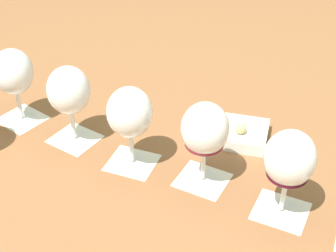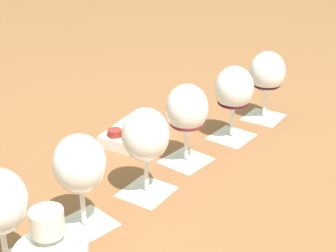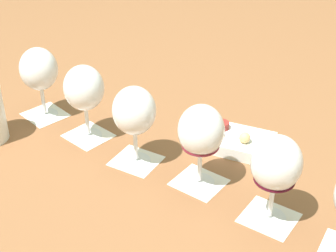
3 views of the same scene
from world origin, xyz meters
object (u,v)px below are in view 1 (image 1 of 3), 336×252
at_px(wine_glass_4, 289,161).
at_px(snack_dish, 232,132).
at_px(wine_glass_2, 130,116).
at_px(wine_glass_0, 13,75).
at_px(wine_glass_3, 205,132).
at_px(wine_glass_1, 69,93).

relative_size(wine_glass_4, snack_dish, 0.98).
xyz_separation_m(wine_glass_2, wine_glass_4, (0.25, 0.20, 0.00)).
xyz_separation_m(wine_glass_0, wine_glass_4, (0.51, 0.37, 0.00)).
height_order(wine_glass_2, wine_glass_4, same).
distance_m(wine_glass_0, wine_glass_3, 0.46).
relative_size(wine_glass_1, wine_glass_2, 1.00).
relative_size(wine_glass_2, wine_glass_4, 1.00).
xyz_separation_m(wine_glass_0, snack_dish, (0.27, 0.41, -0.10)).
distance_m(wine_glass_1, snack_dish, 0.36).
xyz_separation_m(wine_glass_1, wine_glass_2, (0.13, 0.08, -0.00)).
bearing_deg(snack_dish, wine_glass_1, -114.05).
height_order(wine_glass_4, snack_dish, wine_glass_4).
height_order(wine_glass_2, snack_dish, wine_glass_2).
relative_size(wine_glass_2, snack_dish, 0.98).
relative_size(wine_glass_0, wine_glass_3, 1.00).
bearing_deg(wine_glass_4, wine_glass_2, -141.48).
distance_m(wine_glass_0, wine_glass_1, 0.16).
distance_m(wine_glass_4, snack_dish, 0.26).
bearing_deg(wine_glass_2, wine_glass_0, -146.00).
relative_size(wine_glass_2, wine_glass_3, 1.00).
xyz_separation_m(wine_glass_0, wine_glass_2, (0.26, 0.17, 0.00)).
relative_size(wine_glass_0, wine_glass_4, 1.00).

